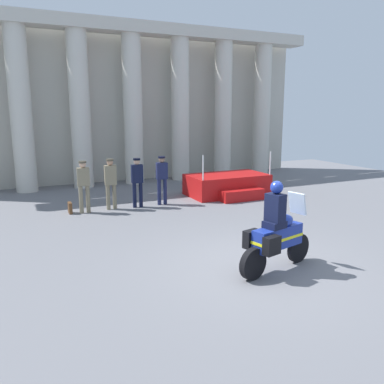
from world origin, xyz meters
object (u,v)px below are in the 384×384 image
reviewing_stand (228,185)px  officer_in_row_3 (162,176)px  motorcycle_with_rider (276,234)px  briefcase_on_ground (70,208)px  officer_in_row_2 (137,179)px  officer_in_row_1 (111,180)px  officer_in_row_0 (84,182)px

reviewing_stand → officer_in_row_3: (-2.88, -0.36, 0.62)m
officer_in_row_3 → motorcycle_with_rider: bearing=95.8°
officer_in_row_3 → motorcycle_with_rider: 6.51m
briefcase_on_ground → officer_in_row_2: bearing=-3.3°
officer_in_row_1 → officer_in_row_2: size_ratio=1.01×
reviewing_stand → officer_in_row_2: 3.84m
officer_in_row_1 → officer_in_row_2: 0.89m
officer_in_row_3 → briefcase_on_ground: bearing=4.1°
officer_in_row_0 → briefcase_on_ground: (-0.45, 0.13, -0.82)m
officer_in_row_3 → briefcase_on_ground: size_ratio=4.72×
officer_in_row_1 → motorcycle_with_rider: size_ratio=0.82×
motorcycle_with_rider → officer_in_row_1: bearing=90.9°
reviewing_stand → officer_in_row_0: bearing=-176.1°
reviewing_stand → officer_in_row_0: size_ratio=1.81×
officer_in_row_1 → officer_in_row_3: 1.78m
officer_in_row_1 → briefcase_on_ground: officer_in_row_1 is taller
officer_in_row_1 → briefcase_on_ground: 1.57m
officer_in_row_1 → motorcycle_with_rider: 6.82m
officer_in_row_2 → briefcase_on_ground: (-2.23, 0.13, -0.81)m
briefcase_on_ground → officer_in_row_1: bearing=-1.1°
officer_in_row_3 → briefcase_on_ground: officer_in_row_3 is taller
officer_in_row_0 → reviewing_stand: bearing=-170.0°
officer_in_row_1 → reviewing_stand: bearing=-170.5°
reviewing_stand → officer_in_row_0: 5.60m
officer_in_row_2 → reviewing_stand: bearing=-168.1°
officer_in_row_1 → briefcase_on_ground: bearing=5.0°
briefcase_on_ground → reviewing_stand: bearing=2.4°
officer_in_row_2 → motorcycle_with_rider: motorcycle_with_rider is taller
officer_in_row_1 → officer_in_row_2: (0.88, -0.10, -0.01)m
officer_in_row_2 → briefcase_on_ground: officer_in_row_2 is taller
reviewing_stand → officer_in_row_2: reviewing_stand is taller
motorcycle_with_rider → officer_in_row_0: bearing=98.3°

